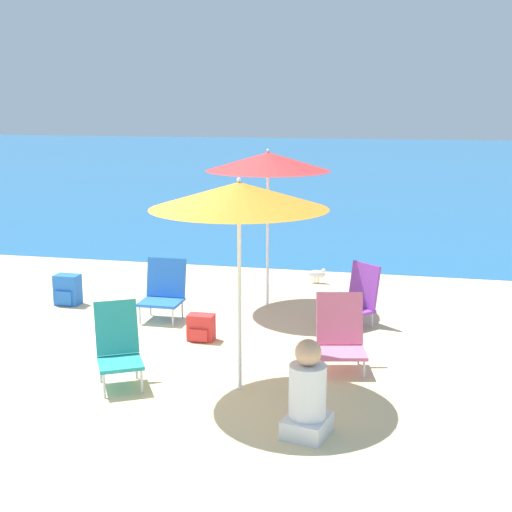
# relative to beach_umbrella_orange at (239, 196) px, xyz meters

# --- Properties ---
(ground_plane) EXTENTS (60.00, 60.00, 0.00)m
(ground_plane) POSITION_rel_beach_umbrella_orange_xyz_m (-1.91, -0.03, -1.88)
(ground_plane) COLOR beige
(sea_water) EXTENTS (60.00, 40.00, 0.01)m
(sea_water) POSITION_rel_beach_umbrella_orange_xyz_m (-1.91, 24.98, -1.87)
(sea_water) COLOR #23669E
(sea_water) RESTS_ON ground
(beach_umbrella_orange) EXTENTS (1.65, 1.65, 2.04)m
(beach_umbrella_orange) POSITION_rel_beach_umbrella_orange_xyz_m (0.00, 0.00, 0.00)
(beach_umbrella_orange) COLOR white
(beach_umbrella_orange) RESTS_ON ground
(beach_umbrella_red) EXTENTS (1.64, 1.64, 2.10)m
(beach_umbrella_red) POSITION_rel_beach_umbrella_orange_xyz_m (-0.32, 2.89, 0.06)
(beach_umbrella_red) COLOR white
(beach_umbrella_red) RESTS_ON ground
(beach_chair_teal) EXTENTS (0.63, 0.69, 0.80)m
(beach_chair_teal) POSITION_rel_beach_umbrella_orange_xyz_m (-1.19, -0.10, -1.48)
(beach_chair_teal) COLOR silver
(beach_chair_teal) RESTS_ON ground
(beach_chair_purple) EXTENTS (0.70, 0.71, 0.76)m
(beach_chair_purple) POSITION_rel_beach_umbrella_orange_xyz_m (0.92, 2.30, -1.53)
(beach_chair_purple) COLOR silver
(beach_chair_purple) RESTS_ON ground
(beach_chair_blue) EXTENTS (0.51, 0.50, 0.75)m
(beach_chair_blue) POSITION_rel_beach_umbrella_orange_xyz_m (-1.49, 2.03, -1.50)
(beach_chair_blue) COLOR silver
(beach_chair_blue) RESTS_ON ground
(beach_chair_pink) EXTENTS (0.59, 0.65, 0.76)m
(beach_chair_pink) POSITION_rel_beach_umbrella_orange_xyz_m (0.87, 0.81, -1.52)
(beach_chair_pink) COLOR silver
(beach_chair_pink) RESTS_ON ground
(person_seated_near) EXTENTS (0.42, 0.47, 0.83)m
(person_seated_near) POSITION_rel_beach_umbrella_orange_xyz_m (0.77, -0.79, -1.53)
(person_seated_near) COLOR silver
(person_seated_near) RESTS_ON ground
(backpack_red) EXTENTS (0.30, 0.21, 0.31)m
(backpack_red) POSITION_rel_beach_umbrella_orange_xyz_m (-0.78, 1.30, -1.73)
(backpack_red) COLOR red
(backpack_red) RESTS_ON ground
(backpack_blue) EXTENTS (0.33, 0.25, 0.42)m
(backpack_blue) POSITION_rel_beach_umbrella_orange_xyz_m (-2.98, 2.32, -1.67)
(backpack_blue) COLOR blue
(backpack_blue) RESTS_ON ground
(seagull) EXTENTS (0.27, 0.11, 0.23)m
(seagull) POSITION_rel_beach_umbrella_orange_xyz_m (0.18, 4.22, -1.74)
(seagull) COLOR gold
(seagull) RESTS_ON ground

